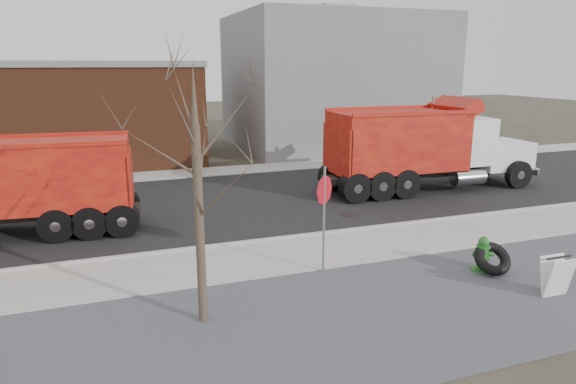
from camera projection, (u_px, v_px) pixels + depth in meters
name	position (u px, v px, depth m)	size (l,w,h in m)	color
ground	(303.00, 258.00, 13.88)	(120.00, 120.00, 0.00)	#383328
gravel_verge	(364.00, 315.00, 10.68)	(60.00, 5.00, 0.03)	slate
sidewalk	(300.00, 254.00, 14.10)	(60.00, 2.50, 0.06)	#9E9B93
curb	(284.00, 238.00, 15.28)	(60.00, 0.15, 0.11)	#9E9B93
road	(243.00, 201.00, 19.63)	(60.00, 9.40, 0.02)	black
far_sidewalk	(213.00, 172.00, 24.83)	(60.00, 2.00, 0.06)	#9E9B93
building_grey	(332.00, 82.00, 32.29)	(12.00, 10.00, 8.00)	gray
bare_tree	(197.00, 163.00, 9.66)	(3.20, 3.20, 5.20)	#382D23
fire_hydrant	(483.00, 256.00, 12.86)	(0.53, 0.52, 0.93)	#2E6F2A
truck_tire	(492.00, 259.00, 12.72)	(1.05, 0.99, 0.81)	black
stop_sign	(324.00, 201.00, 12.46)	(0.61, 0.47, 2.72)	gray
sandwich_board	(556.00, 276.00, 11.44)	(0.68, 0.43, 0.94)	white
dump_truck_red_a	(423.00, 145.00, 20.97)	(9.30, 2.70, 3.73)	black
dump_truck_red_b	(17.00, 182.00, 15.29)	(7.80, 2.80, 3.27)	black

